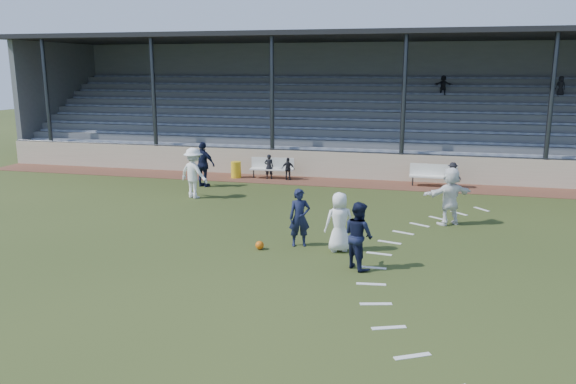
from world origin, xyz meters
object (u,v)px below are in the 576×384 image
object	(u,v)px
player_white_lead	(339,222)
trash_bin	(236,170)
football	(260,245)
bench_left	(272,166)
bench_right	(433,173)
player_navy_lead	(300,218)

from	to	relation	value
player_white_lead	trash_bin	bearing A→B (deg)	-80.28
football	player_white_lead	bearing A→B (deg)	10.38
trash_bin	bench_left	bearing A→B (deg)	8.79
bench_left	football	world-z (taller)	bench_left
bench_right	football	distance (m)	11.02
bench_right	player_navy_lead	xyz separation A→B (m)	(-3.80, -9.31, 0.25)
bench_left	trash_bin	xyz separation A→B (m)	(-1.67, -0.26, -0.19)
player_navy_lead	trash_bin	bearing A→B (deg)	99.73
bench_right	player_navy_lead	size ratio (longest dim) A/B	1.20
bench_right	trash_bin	size ratio (longest dim) A/B	2.69
bench_right	player_white_lead	distance (m)	9.86
football	player_navy_lead	size ratio (longest dim) A/B	0.14
football	player_white_lead	distance (m)	2.34
trash_bin	bench_right	bearing A→B (deg)	1.21
football	player_navy_lead	world-z (taller)	player_navy_lead
bench_right	football	bearing A→B (deg)	-114.81
player_navy_lead	player_white_lead	bearing A→B (deg)	-28.46
player_white_lead	football	bearing A→B (deg)	-13.63
trash_bin	football	distance (m)	10.52
bench_right	player_white_lead	world-z (taller)	player_white_lead
bench_right	trash_bin	bearing A→B (deg)	-177.63
bench_left	football	distance (m)	10.26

